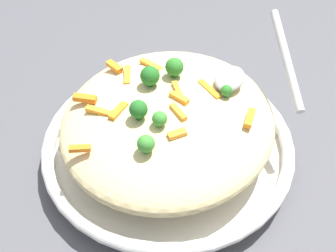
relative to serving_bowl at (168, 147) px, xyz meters
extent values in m
plane|color=#4C4C51|center=(0.00, 0.00, -0.02)|extent=(2.40, 2.40, 0.00)
cylinder|color=white|center=(0.00, 0.00, -0.01)|extent=(0.34, 0.34, 0.02)
torus|color=white|center=(0.00, 0.00, 0.01)|extent=(0.37, 0.37, 0.02)
torus|color=black|center=(0.00, 0.00, 0.01)|extent=(0.36, 0.36, 0.00)
ellipsoid|color=#DBC689|center=(0.00, 0.00, 0.05)|extent=(0.32, 0.30, 0.07)
cube|color=orange|center=(-0.05, -0.04, 0.09)|extent=(0.03, 0.02, 0.01)
cube|color=orange|center=(0.05, -0.04, 0.09)|extent=(0.03, 0.04, 0.01)
cube|color=orange|center=(-0.04, 0.05, 0.09)|extent=(0.03, 0.01, 0.01)
cube|color=orange|center=(0.01, -0.01, 0.09)|extent=(0.01, 0.03, 0.01)
cube|color=orange|center=(0.03, 0.00, 0.09)|extent=(0.03, 0.03, 0.01)
cube|color=orange|center=(-0.04, 0.11, 0.09)|extent=(0.02, 0.03, 0.01)
cube|color=orange|center=(0.03, -0.11, 0.09)|extent=(0.03, 0.01, 0.01)
cube|color=orange|center=(-0.01, -0.02, 0.09)|extent=(0.02, 0.03, 0.01)
cube|color=orange|center=(0.04, 0.11, 0.09)|extent=(0.02, 0.03, 0.01)
cube|color=orange|center=(0.03, 0.08, 0.09)|extent=(0.04, 0.03, 0.01)
cube|color=orange|center=(-0.12, 0.06, 0.09)|extent=(0.02, 0.03, 0.01)
cube|color=orange|center=(-0.05, 0.08, 0.09)|extent=(0.01, 0.04, 0.01)
cube|color=orange|center=(0.07, 0.06, 0.09)|extent=(0.02, 0.04, 0.01)
cylinder|color=#377928|center=(-0.04, -0.01, 0.09)|extent=(0.01, 0.01, 0.01)
sphere|color=#3D8E33|center=(-0.04, -0.01, 0.10)|extent=(0.02, 0.02, 0.02)
cylinder|color=#205B1C|center=(0.02, 0.04, 0.09)|extent=(0.01, 0.01, 0.01)
sphere|color=#236B23|center=(0.02, 0.04, 0.11)|extent=(0.03, 0.03, 0.03)
cylinder|color=#205B1C|center=(-0.04, 0.02, 0.09)|extent=(0.01, 0.01, 0.01)
sphere|color=#236B23|center=(-0.04, 0.02, 0.11)|extent=(0.02, 0.02, 0.02)
cylinder|color=#296820|center=(0.05, -0.06, 0.09)|extent=(0.01, 0.01, 0.01)
sphere|color=#2D7A28|center=(0.05, -0.06, 0.10)|extent=(0.02, 0.02, 0.02)
cylinder|color=#377928|center=(-0.09, -0.01, 0.09)|extent=(0.01, 0.01, 0.01)
sphere|color=#3D8E33|center=(-0.09, -0.01, 0.10)|extent=(0.02, 0.02, 0.02)
cylinder|color=#296820|center=(0.06, 0.02, 0.09)|extent=(0.01, 0.01, 0.01)
sphere|color=#2D7A28|center=(0.06, 0.02, 0.11)|extent=(0.03, 0.03, 0.03)
ellipsoid|color=#B7B7BC|center=(0.08, -0.06, 0.10)|extent=(0.06, 0.04, 0.02)
cylinder|color=#B7B7BC|center=(0.12, -0.12, 0.12)|extent=(0.14, 0.10, 0.06)
camera|label=1|loc=(-0.41, -0.21, 0.52)|focal=49.60mm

